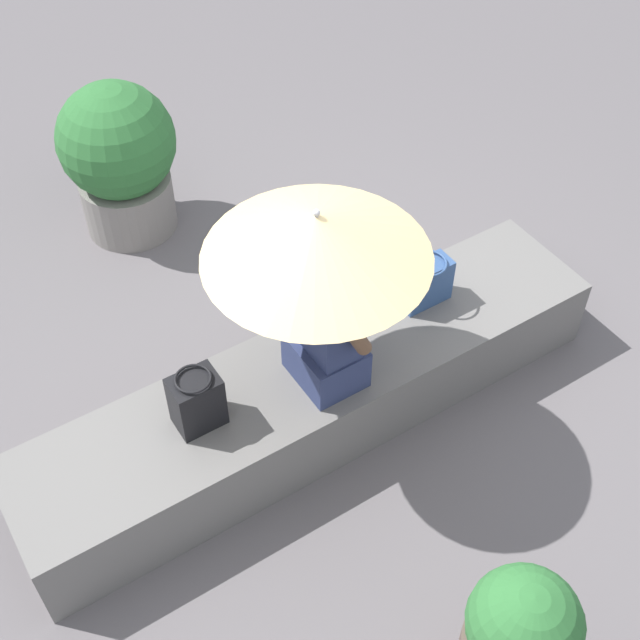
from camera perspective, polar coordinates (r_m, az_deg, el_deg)
ground_plane at (r=4.41m, az=-0.35°, el=-6.54°), size 14.00×14.00×0.00m
stone_bench at (r=4.24m, az=-0.37°, el=-4.89°), size 3.02×0.64×0.41m
person_seated at (r=3.76m, az=0.41°, el=0.11°), size 0.28×0.47×0.90m
parasol at (r=3.40m, az=-0.22°, el=5.56°), size 0.95×0.95×1.02m
handbag_black at (r=3.81m, az=-8.20°, el=-5.33°), size 0.22×0.16×0.30m
tote_bag_canvas at (r=4.33m, az=7.02°, el=2.53°), size 0.26×0.20×0.26m
planter_near at (r=5.27m, az=-13.19°, el=10.53°), size 0.69×0.69×0.98m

